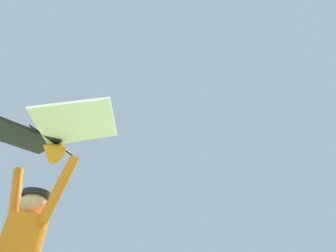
# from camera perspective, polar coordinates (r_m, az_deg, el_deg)

# --- Properties ---
(held_stunt_kite) EXTENTS (1.60, 1.05, 0.39)m
(held_stunt_kite) POSITION_cam_1_polar(r_m,az_deg,el_deg) (3.00, -24.84, -2.03)
(held_stunt_kite) COLOR black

